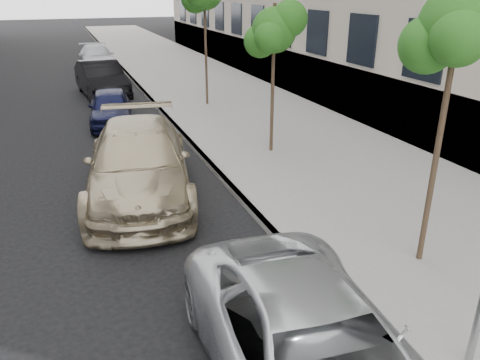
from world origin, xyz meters
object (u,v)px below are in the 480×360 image
tree_near (460,26)px  suv (139,162)px  minivan (314,355)px  sedan_blue (111,107)px  tree_mid (275,30)px  sedan_black (101,79)px  sedan_rear (97,57)px

tree_near → suv: size_ratio=0.83×
minivan → sedan_blue: 13.69m
minivan → sedan_blue: (-0.77, 13.67, -0.07)m
tree_mid → sedan_black: size_ratio=0.88×
sedan_blue → sedan_rear: 13.26m
suv → sedan_blue: size_ratio=1.56×
tree_near → sedan_black: bearing=103.2°
minivan → sedan_black: (-0.59, 18.72, 0.09)m
tree_near → sedan_black: (-3.92, 16.74, -3.36)m
suv → sedan_blue: 6.75m
tree_near → suv: 7.29m
tree_mid → suv: 5.25m
minivan → sedan_blue: bearing=97.4°
minivan → sedan_rear: bearing=94.3°
tree_mid → minivan: bearing=-111.4°
tree_mid → sedan_blue: bearing=128.3°
tree_near → minivan: tree_near is taller
sedan_rear → suv: bearing=-93.4°
suv → sedan_rear: 20.00m
suv → sedan_blue: (0.10, 6.74, -0.21)m
tree_mid → suv: size_ratio=0.73×
tree_mid → sedan_black: 11.32m
minivan → sedan_blue: size_ratio=1.35×
tree_mid → tree_near: bearing=-90.0°
suv → minivan: bearing=-73.1°
sedan_rear → tree_mid: bearing=-80.7°
sedan_rear → sedan_black: bearing=-94.8°
tree_mid → sedan_blue: tree_mid is taller
minivan → sedan_blue: minivan is taller
minivan → sedan_rear: (-0.07, 26.91, 0.00)m
sedan_blue → tree_mid: bearing=-45.7°
tree_mid → sedan_black: tree_mid is taller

